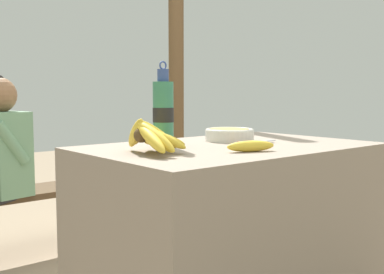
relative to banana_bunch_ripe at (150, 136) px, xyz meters
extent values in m
cube|color=gray|center=(0.41, 0.02, -0.43)|extent=(1.18, 0.76, 0.74)
sphere|color=#4C381E|center=(-0.03, 0.00, 0.00)|extent=(0.05, 0.05, 0.05)
ellipsoid|color=gold|center=(-0.04, -0.07, 0.00)|extent=(0.06, 0.20, 0.12)
ellipsoid|color=gold|center=(-0.02, -0.07, 0.00)|extent=(0.08, 0.19, 0.13)
ellipsoid|color=gold|center=(0.02, -0.04, 0.00)|extent=(0.16, 0.15, 0.11)
ellipsoid|color=gold|center=(0.02, -0.03, 0.00)|extent=(0.18, 0.13, 0.09)
ellipsoid|color=gold|center=(0.03, -0.01, 0.00)|extent=(0.17, 0.06, 0.13)
ellipsoid|color=gold|center=(0.03, 0.01, 0.00)|extent=(0.18, 0.06, 0.12)
ellipsoid|color=gold|center=(0.03, 0.04, 0.00)|extent=(0.18, 0.13, 0.10)
ellipsoid|color=gold|center=(0.01, 0.05, 0.00)|extent=(0.15, 0.14, 0.10)
ellipsoid|color=gold|center=(-0.02, 0.06, 0.00)|extent=(0.09, 0.16, 0.12)
ellipsoid|color=gold|center=(-0.02, 0.07, 0.01)|extent=(0.08, 0.17, 0.14)
cylinder|color=silver|center=(0.53, 0.14, -0.04)|extent=(0.22, 0.22, 0.05)
torus|color=silver|center=(0.53, 0.14, -0.02)|extent=(0.22, 0.22, 0.02)
cylinder|color=#BC8942|center=(0.53, 0.14, -0.01)|extent=(0.17, 0.17, 0.01)
cylinder|color=#337556|center=(0.15, 0.12, 0.07)|extent=(0.08, 0.08, 0.26)
cylinder|color=black|center=(0.15, 0.12, 0.07)|extent=(0.08, 0.08, 0.06)
cylinder|color=#33477F|center=(0.15, 0.12, 0.22)|extent=(0.04, 0.04, 0.05)
torus|color=#33477F|center=(0.15, 0.12, 0.26)|extent=(0.03, 0.01, 0.03)
ellipsoid|color=gold|center=(0.32, -0.19, -0.04)|extent=(0.19, 0.10, 0.04)
cube|color=#BCBCC1|center=(0.54, -0.03, -0.05)|extent=(0.18, 0.04, 0.00)
cylinder|color=maroon|center=(0.43, -0.04, -0.05)|extent=(0.06, 0.02, 0.02)
cube|color=#4C3823|center=(0.16, 1.32, -0.43)|extent=(1.40, 0.32, 0.04)
cube|color=#4C3823|center=(0.76, 1.20, -0.62)|extent=(0.06, 0.06, 0.36)
cube|color=#4C3823|center=(0.76, 1.44, -0.62)|extent=(0.06, 0.06, 0.36)
cube|color=slate|center=(-0.10, 1.29, -0.18)|extent=(0.26, 0.37, 0.46)
cylinder|color=slate|center=(-0.10, 1.13, -0.11)|extent=(0.21, 0.10, 0.25)
sphere|color=#4C381E|center=(0.55, 1.32, -0.34)|extent=(0.05, 0.05, 0.05)
ellipsoid|color=#8EA842|center=(0.56, 1.27, -0.35)|extent=(0.06, 0.15, 0.10)
ellipsoid|color=#8EA842|center=(0.58, 1.27, -0.35)|extent=(0.12, 0.17, 0.10)
ellipsoid|color=#8EA842|center=(0.60, 1.29, -0.34)|extent=(0.15, 0.10, 0.12)
ellipsoid|color=#8EA842|center=(0.61, 1.32, -0.34)|extent=(0.15, 0.04, 0.12)
ellipsoid|color=#8EA842|center=(0.61, 1.35, -0.34)|extent=(0.16, 0.10, 0.14)
ellipsoid|color=#8EA842|center=(0.58, 1.37, -0.35)|extent=(0.12, 0.14, 0.11)
ellipsoid|color=#8EA842|center=(0.54, 1.38, -0.34)|extent=(0.06, 0.16, 0.13)
cylinder|color=brown|center=(1.30, 1.52, 0.51)|extent=(0.12, 0.12, 2.62)
camera|label=1|loc=(-0.97, -1.40, 0.16)|focal=45.00mm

